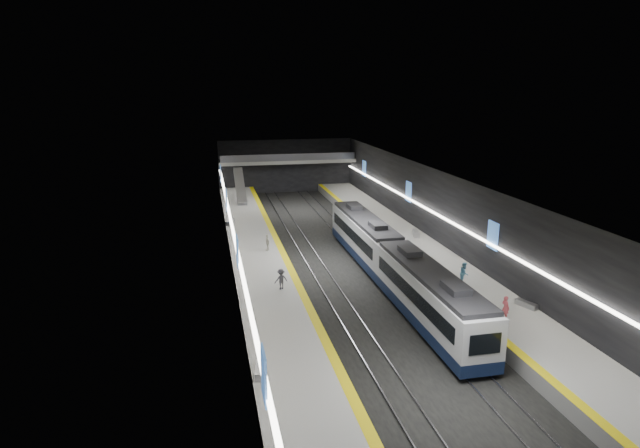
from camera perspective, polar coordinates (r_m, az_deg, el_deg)
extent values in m
plane|color=black|center=(48.70, 2.56, -4.47)|extent=(70.00, 70.00, 0.00)
cube|color=beige|center=(46.69, 2.67, 4.85)|extent=(20.00, 70.00, 0.04)
cube|color=black|center=(46.09, -9.50, -0.57)|extent=(0.04, 70.00, 8.00)
cube|color=black|center=(50.95, 13.56, 0.68)|extent=(0.04, 70.00, 8.00)
cube|color=black|center=(81.23, -3.68, 6.19)|extent=(20.00, 0.04, 8.00)
cube|color=slate|center=(47.28, -6.29, -4.50)|extent=(5.00, 70.00, 1.00)
cube|color=#B4B4AF|center=(47.12, -6.31, -3.91)|extent=(5.00, 70.00, 0.02)
cube|color=yellow|center=(47.37, -3.66, -3.74)|extent=(0.60, 70.00, 0.02)
cube|color=slate|center=(50.88, 10.78, -3.28)|extent=(5.00, 70.00, 1.00)
cube|color=#B4B4AF|center=(50.73, 10.81, -2.73)|extent=(5.00, 70.00, 0.02)
cube|color=yellow|center=(49.93, 8.47, -2.90)|extent=(0.60, 70.00, 0.02)
cube|color=gray|center=(48.01, -1.18, -4.67)|extent=(0.08, 70.00, 0.12)
cube|color=gray|center=(48.28, 0.51, -4.55)|extent=(0.08, 70.00, 0.12)
cube|color=gray|center=(49.14, 4.57, -4.25)|extent=(0.08, 70.00, 0.12)
cube|color=gray|center=(49.56, 6.17, -4.12)|extent=(0.08, 70.00, 0.12)
cube|color=#101D3D|center=(37.66, 11.44, -9.46)|extent=(2.65, 15.00, 0.80)
cube|color=silver|center=(37.02, 11.57, -7.13)|extent=(2.65, 15.00, 2.50)
cube|color=black|center=(36.53, 11.68, -5.09)|extent=(2.44, 14.25, 0.30)
cube|color=black|center=(37.00, 11.57, -7.06)|extent=(2.69, 13.20, 1.00)
cube|color=black|center=(30.94, 17.21, -12.15)|extent=(1.85, 0.05, 1.20)
cube|color=#101D3D|center=(50.83, 4.76, -2.79)|extent=(2.65, 15.00, 0.80)
cube|color=silver|center=(50.36, 4.80, -1.00)|extent=(2.65, 15.00, 2.50)
cube|color=black|center=(50.00, 4.84, 0.55)|extent=(2.44, 14.25, 0.30)
cube|color=black|center=(50.35, 4.81, -0.94)|extent=(2.69, 13.20, 1.00)
cube|color=black|center=(43.55, 7.66, -3.67)|extent=(1.85, 0.05, 1.20)
cube|color=#467ED4|center=(22.68, -6.00, -15.79)|extent=(0.10, 1.50, 2.20)
cube|color=#467ED4|center=(38.28, -8.80, -2.93)|extent=(0.10, 1.50, 2.20)
cube|color=#467ED4|center=(55.70, -9.97, 2.58)|extent=(0.10, 1.50, 2.20)
cube|color=#467ED4|center=(72.41, -10.55, 5.33)|extent=(0.10, 1.50, 2.20)
cube|color=#467ED4|center=(43.96, 17.95, -1.17)|extent=(0.10, 1.50, 2.20)
cube|color=#467ED4|center=(59.75, 9.42, 3.42)|extent=(0.10, 1.50, 2.20)
cube|color=#467ED4|center=(75.57, 4.73, 5.91)|extent=(0.10, 1.50, 2.20)
cube|color=white|center=(46.15, -9.25, -0.80)|extent=(0.25, 68.60, 0.12)
cube|color=white|center=(50.91, 13.34, 0.45)|extent=(0.25, 68.60, 0.12)
cube|color=gray|center=(79.13, -3.48, 6.70)|extent=(20.00, 3.00, 0.50)
cube|color=#47474C|center=(77.61, -3.32, 7.10)|extent=(19.60, 0.08, 1.00)
cube|color=#99999E|center=(71.81, -8.53, 4.04)|extent=(1.20, 7.50, 3.92)
cube|color=#99999E|center=(29.71, -6.36, -15.16)|extent=(0.80, 1.94, 0.46)
cube|color=#99999E|center=(59.83, -9.57, 0.24)|extent=(1.07, 2.12, 0.50)
cube|color=#99999E|center=(40.03, 21.15, -8.01)|extent=(0.99, 1.67, 0.40)
cube|color=#99999E|center=(55.25, 10.18, -1.01)|extent=(1.03, 2.03, 0.48)
imported|color=#CA4B56|center=(37.32, 19.17, -8.47)|extent=(0.53, 0.68, 1.63)
imported|color=#5593B9|center=(42.77, 15.13, -5.10)|extent=(1.03, 1.06, 1.73)
imported|color=silver|center=(49.73, -5.64, -1.98)|extent=(0.53, 0.95, 1.53)
imported|color=#47454D|center=(40.37, -4.18, -5.91)|extent=(1.15, 0.84, 1.59)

